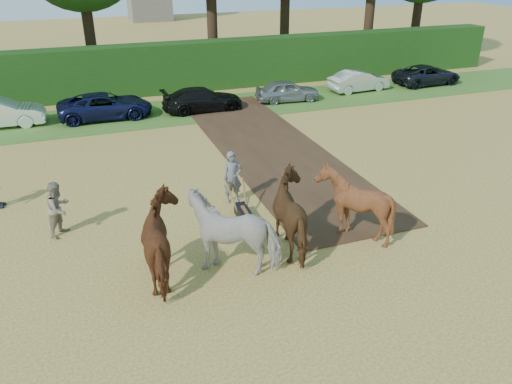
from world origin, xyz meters
name	(u,v)px	position (x,y,z in m)	size (l,w,h in m)	color
ground	(304,225)	(0.00, 0.00, 0.00)	(120.00, 120.00, 0.00)	gold
earth_strip	(269,147)	(1.50, 7.00, 0.03)	(4.50, 17.00, 0.05)	#472D1C
grass_verge	(199,109)	(0.00, 14.00, 0.01)	(50.00, 5.00, 0.03)	#38601E
hedgerow	(180,67)	(0.00, 18.50, 1.50)	(46.00, 1.60, 3.00)	#14380F
spectator_near	(59,209)	(-7.45, 2.15, 0.90)	(0.87, 0.68, 1.80)	tan
plough_team	(266,220)	(-1.81, -1.14, 1.13)	(7.50, 5.38, 2.28)	brown
parked_cars	(201,97)	(0.19, 14.22, 0.67)	(36.13, 2.88, 1.46)	#B0B2B7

